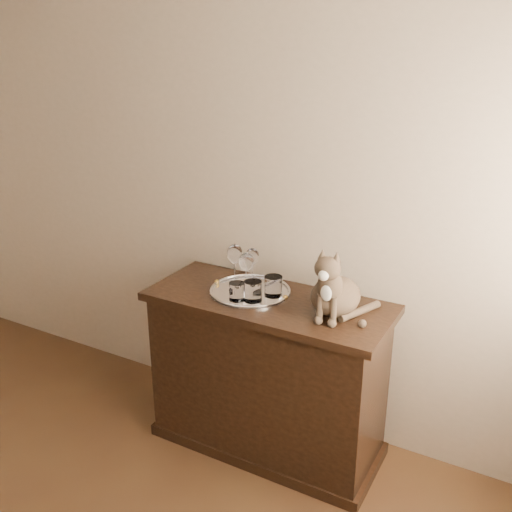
{
  "coord_description": "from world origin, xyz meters",
  "views": [
    {
      "loc": [
        1.76,
        -0.28,
        2.01
      ],
      "look_at": [
        0.53,
        1.95,
        1.05
      ],
      "focal_mm": 40.0,
      "sensor_mm": 36.0,
      "label": 1
    }
  ],
  "objects_px": {
    "sideboard": "(268,375)",
    "wine_glass_b": "(252,265)",
    "wine_glass_a": "(235,264)",
    "tumbler_b": "(237,291)",
    "tumbler_a": "(253,291)",
    "cat": "(336,278)",
    "wine_glass_d": "(246,272)",
    "tray": "(250,292)",
    "tumbler_c": "(273,286)"
  },
  "relations": [
    {
      "from": "tumbler_a",
      "to": "tumbler_c",
      "type": "xyz_separation_m",
      "value": [
        0.06,
        0.1,
        0.0
      ]
    },
    {
      "from": "tray",
      "to": "cat",
      "type": "height_order",
      "value": "cat"
    },
    {
      "from": "sideboard",
      "to": "wine_glass_d",
      "type": "distance_m",
      "value": 0.55
    },
    {
      "from": "sideboard",
      "to": "tumbler_b",
      "type": "height_order",
      "value": "tumbler_b"
    },
    {
      "from": "wine_glass_a",
      "to": "cat",
      "type": "xyz_separation_m",
      "value": [
        0.56,
        -0.06,
        0.06
      ]
    },
    {
      "from": "tumbler_a",
      "to": "cat",
      "type": "relative_size",
      "value": 0.29
    },
    {
      "from": "wine_glass_b",
      "to": "wine_glass_d",
      "type": "xyz_separation_m",
      "value": [
        0.03,
        -0.12,
        0.01
      ]
    },
    {
      "from": "wine_glass_b",
      "to": "tumbler_a",
      "type": "height_order",
      "value": "wine_glass_b"
    },
    {
      "from": "tumbler_b",
      "to": "wine_glass_d",
      "type": "bearing_deg",
      "value": 94.87
    },
    {
      "from": "tray",
      "to": "wine_glass_b",
      "type": "distance_m",
      "value": 0.15
    },
    {
      "from": "tray",
      "to": "tumbler_a",
      "type": "bearing_deg",
      "value": -53.83
    },
    {
      "from": "wine_glass_d",
      "to": "cat",
      "type": "distance_m",
      "value": 0.47
    },
    {
      "from": "sideboard",
      "to": "tumbler_b",
      "type": "relative_size",
      "value": 13.91
    },
    {
      "from": "wine_glass_d",
      "to": "tumbler_c",
      "type": "bearing_deg",
      "value": 8.36
    },
    {
      "from": "tray",
      "to": "wine_glass_b",
      "type": "height_order",
      "value": "wine_glass_b"
    },
    {
      "from": "wine_glass_a",
      "to": "tumbler_b",
      "type": "distance_m",
      "value": 0.21
    },
    {
      "from": "wine_glass_d",
      "to": "sideboard",
      "type": "bearing_deg",
      "value": -5.4
    },
    {
      "from": "wine_glass_b",
      "to": "tumbler_b",
      "type": "xyz_separation_m",
      "value": [
        0.04,
        -0.22,
        -0.05
      ]
    },
    {
      "from": "tray",
      "to": "wine_glass_a",
      "type": "height_order",
      "value": "wine_glass_a"
    },
    {
      "from": "sideboard",
      "to": "tumbler_c",
      "type": "bearing_deg",
      "value": 71.62
    },
    {
      "from": "tray",
      "to": "cat",
      "type": "xyz_separation_m",
      "value": [
        0.45,
        -0.01,
        0.17
      ]
    },
    {
      "from": "tumbler_c",
      "to": "tumbler_b",
      "type": "bearing_deg",
      "value": -135.08
    },
    {
      "from": "tumbler_c",
      "to": "tumbler_a",
      "type": "bearing_deg",
      "value": -120.26
    },
    {
      "from": "tray",
      "to": "tumbler_b",
      "type": "xyz_separation_m",
      "value": [
        -0.01,
        -0.12,
        0.05
      ]
    },
    {
      "from": "wine_glass_d",
      "to": "tumbler_b",
      "type": "distance_m",
      "value": 0.12
    },
    {
      "from": "tumbler_a",
      "to": "cat",
      "type": "bearing_deg",
      "value": 11.72
    },
    {
      "from": "cat",
      "to": "wine_glass_b",
      "type": "bearing_deg",
      "value": 164.45
    },
    {
      "from": "tray",
      "to": "wine_glass_b",
      "type": "xyz_separation_m",
      "value": [
        -0.05,
        0.11,
        0.1
      ]
    },
    {
      "from": "tray",
      "to": "tumbler_b",
      "type": "bearing_deg",
      "value": -92.94
    },
    {
      "from": "wine_glass_a",
      "to": "wine_glass_d",
      "type": "xyz_separation_m",
      "value": [
        0.1,
        -0.06,
        -0.0
      ]
    },
    {
      "from": "wine_glass_a",
      "to": "tumbler_c",
      "type": "height_order",
      "value": "wine_glass_a"
    },
    {
      "from": "wine_glass_a",
      "to": "tumbler_a",
      "type": "bearing_deg",
      "value": -37.5
    },
    {
      "from": "tray",
      "to": "tumbler_b",
      "type": "height_order",
      "value": "tumbler_b"
    },
    {
      "from": "tumbler_a",
      "to": "tumbler_b",
      "type": "height_order",
      "value": "tumbler_a"
    },
    {
      "from": "wine_glass_a",
      "to": "wine_glass_b",
      "type": "xyz_separation_m",
      "value": [
        0.07,
        0.06,
        -0.01
      ]
    },
    {
      "from": "tray",
      "to": "tumbler_c",
      "type": "relative_size",
      "value": 4.05
    },
    {
      "from": "sideboard",
      "to": "wine_glass_a",
      "type": "xyz_separation_m",
      "value": [
        -0.23,
        0.07,
        0.54
      ]
    },
    {
      "from": "sideboard",
      "to": "wine_glass_b",
      "type": "relative_size",
      "value": 6.54
    },
    {
      "from": "tray",
      "to": "cat",
      "type": "bearing_deg",
      "value": -1.04
    },
    {
      "from": "wine_glass_a",
      "to": "tumbler_b",
      "type": "relative_size",
      "value": 2.45
    },
    {
      "from": "wine_glass_b",
      "to": "tumbler_b",
      "type": "bearing_deg",
      "value": -79.49
    },
    {
      "from": "tumbler_b",
      "to": "cat",
      "type": "distance_m",
      "value": 0.48
    },
    {
      "from": "wine_glass_b",
      "to": "tumbler_a",
      "type": "distance_m",
      "value": 0.23
    },
    {
      "from": "sideboard",
      "to": "wine_glass_b",
      "type": "height_order",
      "value": "wine_glass_b"
    },
    {
      "from": "tumbler_b",
      "to": "cat",
      "type": "xyz_separation_m",
      "value": [
        0.46,
        0.11,
        0.12
      ]
    },
    {
      "from": "sideboard",
      "to": "tumbler_a",
      "type": "distance_m",
      "value": 0.49
    },
    {
      "from": "wine_glass_b",
      "to": "sideboard",
      "type": "bearing_deg",
      "value": -38.72
    },
    {
      "from": "tray",
      "to": "wine_glass_d",
      "type": "relative_size",
      "value": 1.97
    },
    {
      "from": "tumbler_b",
      "to": "cat",
      "type": "bearing_deg",
      "value": 13.38
    },
    {
      "from": "sideboard",
      "to": "tumbler_a",
      "type": "relative_size",
      "value": 12.18
    }
  ]
}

